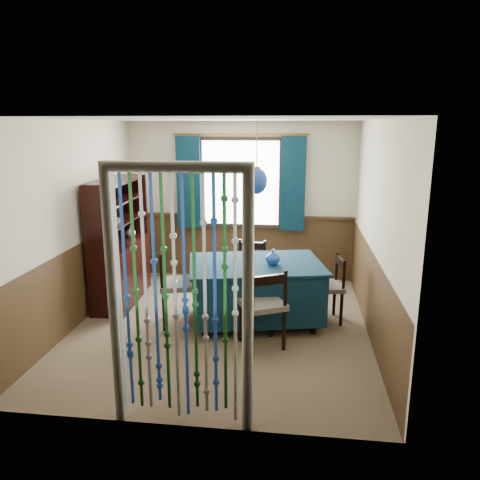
# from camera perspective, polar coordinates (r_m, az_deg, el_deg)

# --- Properties ---
(floor) EXTENTS (4.00, 4.00, 0.00)m
(floor) POSITION_cam_1_polar(r_m,az_deg,el_deg) (5.93, -2.29, -10.43)
(floor) COLOR brown
(floor) RESTS_ON ground
(ceiling) EXTENTS (4.00, 4.00, 0.00)m
(ceiling) POSITION_cam_1_polar(r_m,az_deg,el_deg) (5.40, -2.55, 14.50)
(ceiling) COLOR silver
(ceiling) RESTS_ON ground
(wall_back) EXTENTS (3.60, 0.00, 3.60)m
(wall_back) POSITION_cam_1_polar(r_m,az_deg,el_deg) (7.48, 0.12, 4.73)
(wall_back) COLOR beige
(wall_back) RESTS_ON ground
(wall_front) EXTENTS (3.60, 0.00, 3.60)m
(wall_front) POSITION_cam_1_polar(r_m,az_deg,el_deg) (3.65, -7.61, -5.30)
(wall_front) COLOR beige
(wall_front) RESTS_ON ground
(wall_left) EXTENTS (0.00, 4.00, 4.00)m
(wall_left) POSITION_cam_1_polar(r_m,az_deg,el_deg) (6.09, -19.37, 1.82)
(wall_left) COLOR beige
(wall_left) RESTS_ON ground
(wall_right) EXTENTS (0.00, 4.00, 4.00)m
(wall_right) POSITION_cam_1_polar(r_m,az_deg,el_deg) (5.53, 16.30, 0.89)
(wall_right) COLOR beige
(wall_right) RESTS_ON ground
(wainscot_back) EXTENTS (3.60, 0.00, 3.60)m
(wainscot_back) POSITION_cam_1_polar(r_m,az_deg,el_deg) (7.62, 0.10, -0.86)
(wainscot_back) COLOR #3F2B18
(wainscot_back) RESTS_ON ground
(wainscot_front) EXTENTS (3.60, 0.00, 3.60)m
(wainscot_front) POSITION_cam_1_polar(r_m,az_deg,el_deg) (3.97, -7.20, -15.51)
(wainscot_front) COLOR #3F2B18
(wainscot_front) RESTS_ON ground
(wainscot_left) EXTENTS (0.00, 4.00, 4.00)m
(wainscot_left) POSITION_cam_1_polar(r_m,az_deg,el_deg) (6.27, -18.70, -4.89)
(wainscot_left) COLOR #3F2B18
(wainscot_left) RESTS_ON ground
(wainscot_right) EXTENTS (0.00, 4.00, 4.00)m
(wainscot_right) POSITION_cam_1_polar(r_m,az_deg,el_deg) (5.74, 15.65, -6.42)
(wainscot_right) COLOR #3F2B18
(wainscot_right) RESTS_ON ground
(window) EXTENTS (1.32, 0.12, 1.42)m
(window) POSITION_cam_1_polar(r_m,az_deg,el_deg) (7.39, 0.07, 6.97)
(window) COLOR black
(window) RESTS_ON wall_back
(doorway) EXTENTS (1.16, 0.12, 2.18)m
(doorway) POSITION_cam_1_polar(r_m,az_deg,el_deg) (3.77, -7.28, -7.87)
(doorway) COLOR silver
(doorway) RESTS_ON ground
(dining_table) EXTENTS (1.83, 1.45, 0.78)m
(dining_table) POSITION_cam_1_polar(r_m,az_deg,el_deg) (5.88, 1.92, -5.89)
(dining_table) COLOR #0A2333
(dining_table) RESTS_ON floor
(chair_near) EXTENTS (0.61, 0.60, 0.93)m
(chair_near) POSITION_cam_1_polar(r_m,az_deg,el_deg) (5.23, 2.85, -8.01)
(chair_near) COLOR black
(chair_near) RESTS_ON floor
(chair_far) EXTENTS (0.46, 0.44, 0.87)m
(chair_far) POSITION_cam_1_polar(r_m,az_deg,el_deg) (6.51, 1.29, -3.80)
(chair_far) COLOR black
(chair_far) RESTS_ON floor
(chair_left) EXTENTS (0.56, 0.57, 0.97)m
(chair_left) POSITION_cam_1_polar(r_m,az_deg,el_deg) (5.87, -7.73, -5.42)
(chair_left) COLOR black
(chair_left) RESTS_ON floor
(chair_right) EXTENTS (0.47, 0.49, 0.85)m
(chair_right) POSITION_cam_1_polar(r_m,az_deg,el_deg) (6.02, 10.71, -5.62)
(chair_right) COLOR black
(chair_right) RESTS_ON floor
(sideboard) EXTENTS (0.51, 1.34, 1.73)m
(sideboard) POSITION_cam_1_polar(r_m,az_deg,el_deg) (6.77, -14.44, -2.35)
(sideboard) COLOR black
(sideboard) RESTS_ON floor
(pendant_lamp) EXTENTS (0.25, 0.25, 0.86)m
(pendant_lamp) POSITION_cam_1_polar(r_m,az_deg,el_deg) (5.57, 2.03, 7.23)
(pendant_lamp) COLOR olive
(pendant_lamp) RESTS_ON ceiling
(vase_table) EXTENTS (0.17, 0.17, 0.17)m
(vase_table) POSITION_cam_1_polar(r_m,az_deg,el_deg) (5.71, 4.02, -2.15)
(vase_table) COLOR navy
(vase_table) RESTS_ON dining_table
(bowl_shelf) EXTENTS (0.26, 0.26, 0.06)m
(bowl_shelf) POSITION_cam_1_polar(r_m,az_deg,el_deg) (6.37, -15.08, 2.26)
(bowl_shelf) COLOR beige
(bowl_shelf) RESTS_ON sideboard
(vase_sideboard) EXTENTS (0.17, 0.17, 0.17)m
(vase_sideboard) POSITION_cam_1_polar(r_m,az_deg,el_deg) (6.95, -13.21, 1.09)
(vase_sideboard) COLOR beige
(vase_sideboard) RESTS_ON sideboard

